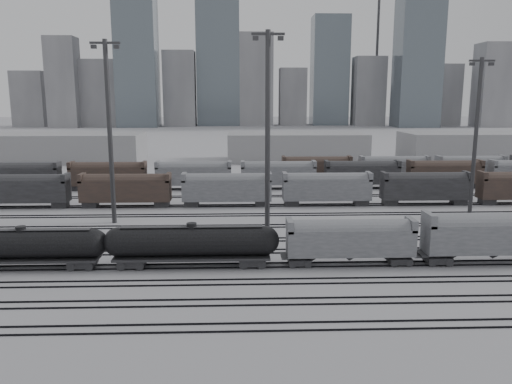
{
  "coord_description": "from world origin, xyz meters",
  "views": [
    {
      "loc": [
        -6.98,
        -51.09,
        18.05
      ],
      "look_at": [
        -4.36,
        23.46,
        4.0
      ],
      "focal_mm": 35.0,
      "sensor_mm": 36.0,
      "label": 1
    }
  ],
  "objects_px": {
    "hopper_car_b": "(495,233)",
    "light_mast_c": "(268,129)",
    "tank_car_b": "(192,243)",
    "tank_car_a": "(22,245)",
    "hopper_car_a": "(350,238)"
  },
  "relations": [
    {
      "from": "tank_car_a",
      "to": "hopper_car_a",
      "type": "height_order",
      "value": "hopper_car_a"
    },
    {
      "from": "tank_car_a",
      "to": "tank_car_b",
      "type": "xyz_separation_m",
      "value": [
        18.1,
        -0.0,
        0.11
      ]
    },
    {
      "from": "tank_car_a",
      "to": "hopper_car_b",
      "type": "distance_m",
      "value": 51.34
    },
    {
      "from": "hopper_car_a",
      "to": "tank_car_a",
      "type": "bearing_deg",
      "value": 180.0
    },
    {
      "from": "tank_car_a",
      "to": "hopper_car_a",
      "type": "xyz_separation_m",
      "value": [
        35.32,
        0.0,
        0.49
      ]
    },
    {
      "from": "tank_car_a",
      "to": "hopper_car_b",
      "type": "relative_size",
      "value": 1.17
    },
    {
      "from": "tank_car_b",
      "to": "hopper_car_b",
      "type": "bearing_deg",
      "value": 0.0
    },
    {
      "from": "tank_car_a",
      "to": "hopper_car_b",
      "type": "bearing_deg",
      "value": 0.0
    },
    {
      "from": "tank_car_b",
      "to": "light_mast_c",
      "type": "bearing_deg",
      "value": 56.73
    },
    {
      "from": "tank_car_a",
      "to": "light_mast_c",
      "type": "distance_m",
      "value": 32.39
    },
    {
      "from": "tank_car_a",
      "to": "hopper_car_a",
      "type": "bearing_deg",
      "value": 0.0
    },
    {
      "from": "hopper_car_a",
      "to": "light_mast_c",
      "type": "distance_m",
      "value": 19.39
    },
    {
      "from": "tank_car_b",
      "to": "light_mast_c",
      "type": "height_order",
      "value": "light_mast_c"
    },
    {
      "from": "hopper_car_b",
      "to": "light_mast_c",
      "type": "height_order",
      "value": "light_mast_c"
    },
    {
      "from": "tank_car_a",
      "to": "light_mast_c",
      "type": "relative_size",
      "value": 0.68
    }
  ]
}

